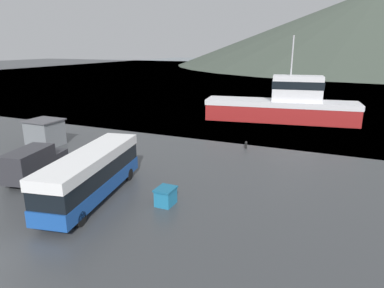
# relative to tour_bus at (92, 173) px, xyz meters

# --- Properties ---
(water_surface) EXTENTS (240.00, 240.00, 0.00)m
(water_surface) POSITION_rel_tour_bus_xyz_m (-0.14, 136.73, -1.81)
(water_surface) COLOR slate
(water_surface) RESTS_ON ground
(hill_backdrop) EXTENTS (205.70, 205.70, 38.56)m
(hill_backdrop) POSITION_rel_tour_bus_xyz_m (28.11, 189.95, 17.47)
(hill_backdrop) COLOR #3D473D
(hill_backdrop) RESTS_ON ground
(tour_bus) EXTENTS (4.39, 10.50, 3.21)m
(tour_bus) POSITION_rel_tour_bus_xyz_m (0.00, 0.00, 0.00)
(tour_bus) COLOR #194799
(tour_bus) RESTS_ON ground
(delivery_van) EXTENTS (3.12, 6.07, 2.46)m
(delivery_van) POSITION_rel_tour_bus_xyz_m (-6.45, 1.06, -0.51)
(delivery_van) COLOR #2D2D33
(delivery_van) RESTS_ON ground
(fishing_boat) EXTENTS (20.39, 7.34, 11.16)m
(fishing_boat) POSITION_rel_tour_bus_xyz_m (7.57, 30.00, 0.46)
(fishing_boat) COLOR maroon
(fishing_boat) RESTS_ON water_surface
(storage_bin) EXTENTS (1.15, 1.39, 1.15)m
(storage_bin) POSITION_rel_tour_bus_xyz_m (4.92, 1.07, -1.22)
(storage_bin) COLOR teal
(storage_bin) RESTS_ON ground
(dock_kiosk) EXTENTS (3.26, 3.01, 2.69)m
(dock_kiosk) POSITION_rel_tour_bus_xyz_m (-12.77, 8.22, -0.45)
(dock_kiosk) COLOR slate
(dock_kiosk) RESTS_ON ground
(mooring_bollard) EXTENTS (0.28, 0.28, 0.74)m
(mooring_bollard) POSITION_rel_tour_bus_xyz_m (6.35, 15.44, -1.41)
(mooring_bollard) COLOR black
(mooring_bollard) RESTS_ON ground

